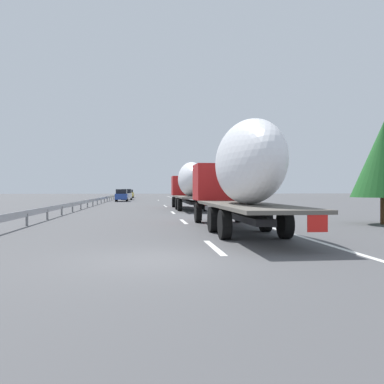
# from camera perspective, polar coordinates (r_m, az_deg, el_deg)

# --- Properties ---
(ground_plane) EXTENTS (260.00, 260.00, 0.00)m
(ground_plane) POSITION_cam_1_polar(r_m,az_deg,el_deg) (50.08, -6.24, -1.68)
(ground_plane) COLOR #4C4C4F
(lane_stripe_0) EXTENTS (3.20, 0.20, 0.01)m
(lane_stripe_0) POSITION_cam_1_polar(r_m,az_deg,el_deg) (12.34, 3.15, -7.81)
(lane_stripe_0) COLOR white
(lane_stripe_0) RESTS_ON ground_plane
(lane_stripe_1) EXTENTS (3.20, 0.20, 0.01)m
(lane_stripe_1) POSITION_cam_1_polar(r_m,az_deg,el_deg) (22.15, -1.19, -4.20)
(lane_stripe_1) COLOR white
(lane_stripe_1) RESTS_ON ground_plane
(lane_stripe_2) EXTENTS (3.20, 0.20, 0.01)m
(lane_stripe_2) POSITION_cam_1_polar(r_m,az_deg,el_deg) (30.87, -2.71, -2.92)
(lane_stripe_2) COLOR white
(lane_stripe_2) RESTS_ON ground_plane
(lane_stripe_3) EXTENTS (3.20, 0.20, 0.01)m
(lane_stripe_3) POSITION_cam_1_polar(r_m,az_deg,el_deg) (42.37, -3.75, -2.04)
(lane_stripe_3) COLOR white
(lane_stripe_3) RESTS_ON ground_plane
(lane_stripe_4) EXTENTS (3.20, 0.20, 0.01)m
(lane_stripe_4) POSITION_cam_1_polar(r_m,az_deg,el_deg) (44.42, -3.88, -1.93)
(lane_stripe_4) COLOR white
(lane_stripe_4) RESTS_ON ground_plane
(lane_stripe_5) EXTENTS (3.20, 0.20, 0.01)m
(lane_stripe_5) POSITION_cam_1_polar(r_m,az_deg,el_deg) (66.94, -4.77, -1.17)
(lane_stripe_5) COLOR white
(lane_stripe_5) RESTS_ON ground_plane
(edge_line_right) EXTENTS (110.00, 0.20, 0.01)m
(edge_line_right) POSITION_cam_1_polar(r_m,az_deg,el_deg) (55.37, -0.56, -1.48)
(edge_line_right) COLOR white
(edge_line_right) RESTS_ON ground_plane
(truck_lead) EXTENTS (13.53, 2.55, 4.10)m
(truck_lead) POSITION_cam_1_polar(r_m,az_deg,el_deg) (35.77, -0.34, 1.29)
(truck_lead) COLOR #B21919
(truck_lead) RESTS_ON ground_plane
(truck_trailing) EXTENTS (13.58, 2.55, 4.38)m
(truck_trailing) POSITION_cam_1_polar(r_m,az_deg,el_deg) (16.78, 6.77, 2.77)
(truck_trailing) COLOR #B21919
(truck_trailing) RESTS_ON ground_plane
(car_blue_sedan) EXTENTS (4.46, 1.76, 1.82)m
(car_blue_sedan) POSITION_cam_1_polar(r_m,az_deg,el_deg) (60.93, -9.90, -0.46)
(car_blue_sedan) COLOR #28479E
(car_blue_sedan) RESTS_ON ground_plane
(car_white_van) EXTENTS (4.55, 1.78, 1.86)m
(car_white_van) POSITION_cam_1_polar(r_m,az_deg,el_deg) (70.48, -9.21, -0.34)
(car_white_van) COLOR white
(car_white_van) RESTS_ON ground_plane
(car_yellow_coupe) EXTENTS (4.50, 1.87, 1.77)m
(car_yellow_coupe) POSITION_cam_1_polar(r_m,az_deg,el_deg) (86.97, -8.86, -0.23)
(car_yellow_coupe) COLOR gold
(car_yellow_coupe) RESTS_ON ground_plane
(road_sign) EXTENTS (0.10, 0.90, 3.18)m
(road_sign) POSITION_cam_1_polar(r_m,az_deg,el_deg) (50.30, 1.42, 0.84)
(road_sign) COLOR gray
(road_sign) RESTS_ON ground_plane
(tree_0) EXTENTS (3.70, 3.70, 6.18)m
(tree_0) POSITION_cam_1_polar(r_m,az_deg,el_deg) (62.40, 3.74, 2.17)
(tree_0) COLOR #472D19
(tree_0) RESTS_ON ground_plane
(tree_1) EXTENTS (3.28, 3.28, 5.24)m
(tree_1) POSITION_cam_1_polar(r_m,az_deg,el_deg) (22.64, 25.50, 4.21)
(tree_1) COLOR #472D19
(tree_1) RESTS_ON ground_plane
(tree_2) EXTENTS (3.84, 3.84, 6.54)m
(tree_2) POSITION_cam_1_polar(r_m,az_deg,el_deg) (59.39, 4.66, 2.47)
(tree_2) COLOR #472D19
(tree_2) RESTS_ON ground_plane
(guardrail_median) EXTENTS (94.00, 0.10, 0.76)m
(guardrail_median) POSITION_cam_1_polar(r_m,az_deg,el_deg) (53.37, -12.71, -0.94)
(guardrail_median) COLOR #9EA0A5
(guardrail_median) RESTS_ON ground_plane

